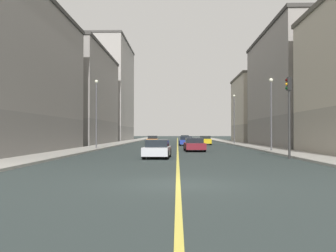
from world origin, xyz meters
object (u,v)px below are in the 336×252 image
object	(u,v)px
car_blue	(186,141)
car_green	(185,138)
building_right_midblock	(80,97)
traffic_light_left_near	(289,106)
building_right_corner	(3,74)
building_left_far	(259,109)
street_lamp_left_near	(271,106)
street_lamp_right_near	(96,107)
building_left_mid	(295,89)
car_maroon	(194,145)
car_yellow	(205,140)
building_right_distant	(110,92)
car_silver	(157,149)
car_orange	(153,140)
street_lamp_left_far	(234,114)

from	to	relation	value
car_blue	car_green	bearing A→B (deg)	89.28
building_right_midblock	traffic_light_left_near	xyz separation A→B (m)	(22.62, -34.57, -3.62)
building_right_corner	traffic_light_left_near	world-z (taller)	building_right_corner
building_left_far	car_green	xyz separation A→B (m)	(-13.57, 6.77, -5.47)
building_left_far	street_lamp_left_near	bearing A→B (deg)	-99.70
building_left_far	street_lamp_right_near	bearing A→B (deg)	-125.81
building_left_far	street_lamp_right_near	world-z (taller)	building_left_far
building_right_corner	building_left_mid	bearing A→B (deg)	30.20
building_left_far	building_right_corner	distance (m)	50.71
car_blue	car_maroon	bearing A→B (deg)	-88.59
building_left_mid	car_yellow	world-z (taller)	building_left_mid
building_right_distant	street_lamp_right_near	size ratio (longest dim) A/B	3.30
car_green	car_silver	bearing A→B (deg)	-93.11
street_lamp_left_near	car_blue	world-z (taller)	street_lamp_left_near
car_yellow	car_orange	bearing A→B (deg)	147.77
traffic_light_left_near	car_blue	xyz separation A→B (m)	(-6.39, 28.51, -3.00)
building_left_far	car_yellow	world-z (taller)	building_left_far
building_left_far	street_lamp_left_far	size ratio (longest dim) A/B	2.17
street_lamp_left_far	car_yellow	world-z (taller)	street_lamp_left_far
building_right_midblock	car_maroon	world-z (taller)	building_right_midblock
building_right_midblock	car_orange	bearing A→B (deg)	13.58
building_right_corner	traffic_light_left_near	distance (m)	23.81
street_lamp_left_near	car_yellow	size ratio (longest dim) A/B	1.62
car_yellow	car_green	world-z (taller)	car_yellow
car_green	car_blue	bearing A→B (deg)	-90.72
car_maroon	building_left_mid	bearing A→B (deg)	44.33
building_left_far	car_silver	size ratio (longest dim) A/B	3.88
building_left_mid	building_right_distant	size ratio (longest dim) A/B	0.99
car_green	building_right_midblock	bearing A→B (deg)	-130.00
building_right_midblock	street_lamp_left_far	xyz separation A→B (m)	(23.63, -0.87, -2.63)
street_lamp_left_near	street_lamp_left_far	size ratio (longest dim) A/B	0.90
traffic_light_left_near	car_yellow	distance (m)	32.47
building_right_distant	car_silver	world-z (taller)	building_right_distant
traffic_light_left_near	car_silver	bearing A→B (deg)	176.77
car_yellow	car_blue	world-z (taller)	car_yellow
traffic_light_left_near	car_silver	xyz separation A→B (m)	(-8.98, 0.51, -3.00)
car_silver	street_lamp_left_near	bearing A→B (deg)	42.26
building_left_mid	car_orange	bearing A→B (deg)	145.77
building_left_far	car_yellow	distance (m)	19.67
building_left_far	traffic_light_left_near	distance (m)	48.19
street_lamp_right_near	building_left_mid	bearing A→B (deg)	21.89
car_orange	street_lamp_right_near	bearing A→B (deg)	-101.50
traffic_light_left_near	car_maroon	size ratio (longest dim) A/B	1.21
building_right_midblock	street_lamp_left_far	bearing A→B (deg)	-2.11
building_left_mid	building_right_midblock	distance (m)	31.83
building_right_distant	car_green	world-z (taller)	building_right_distant
car_green	car_silver	xyz separation A→B (m)	(-2.92, -53.80, -0.00)
car_yellow	car_blue	bearing A→B (deg)	-128.61
traffic_light_left_near	car_blue	size ratio (longest dim) A/B	1.26
building_left_far	street_lamp_left_near	distance (m)	38.54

